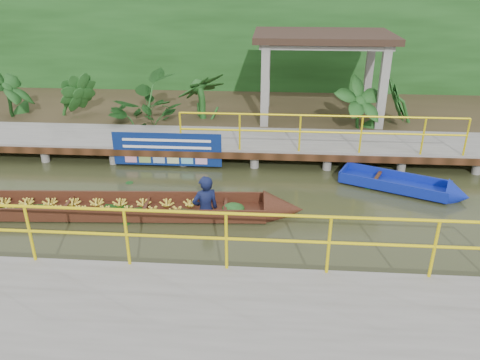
{
  "coord_description": "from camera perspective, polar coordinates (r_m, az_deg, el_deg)",
  "views": [
    {
      "loc": [
        1.47,
        -9.32,
        5.08
      ],
      "look_at": [
        0.76,
        0.5,
        0.6
      ],
      "focal_mm": 35.0,
      "sensor_mm": 36.0,
      "label": 1
    }
  ],
  "objects": [
    {
      "name": "blue_banner",
      "position": [
        12.95,
        -8.89,
        3.73
      ],
      "size": [
        3.0,
        0.04,
        0.94
      ],
      "color": "navy",
      "rests_on": "ground"
    },
    {
      "name": "moored_blue_boat",
      "position": [
        12.3,
        21.59,
        -1.1
      ],
      "size": [
        3.11,
        1.95,
        0.73
      ],
      "rotation": [
        0.0,
        0.0,
        -0.42
      ],
      "color": "#0D1E94",
      "rests_on": "ground"
    },
    {
      "name": "far_dock",
      "position": [
        13.63,
        -2.21,
        4.72
      ],
      "size": [
        16.0,
        2.06,
        1.66
      ],
      "color": "slate",
      "rests_on": "ground"
    },
    {
      "name": "pavilion",
      "position": [
        15.85,
        10.04,
        15.91
      ],
      "size": [
        4.4,
        3.0,
        3.0
      ],
      "color": "slate",
      "rests_on": "ground"
    },
    {
      "name": "foliage_backdrop",
      "position": [
        19.61,
        -0.2,
        15.44
      ],
      "size": [
        30.0,
        0.8,
        4.0
      ],
      "primitive_type": "cube",
      "color": "#183F14",
      "rests_on": "ground"
    },
    {
      "name": "ground",
      "position": [
        10.71,
        -4.25,
        -3.91
      ],
      "size": [
        80.0,
        80.0,
        0.0
      ],
      "primitive_type": "plane",
      "color": "#2F351A",
      "rests_on": "ground"
    },
    {
      "name": "land_strip",
      "position": [
        17.56,
        -0.82,
        8.43
      ],
      "size": [
        30.0,
        8.0,
        0.45
      ],
      "primitive_type": "cube",
      "color": "#352B1A",
      "rests_on": "ground"
    },
    {
      "name": "tropical_plants",
      "position": [
        15.3,
        -5.74,
        10.23
      ],
      "size": [
        14.43,
        1.43,
        1.79
      ],
      "color": "#183F14",
      "rests_on": "ground"
    },
    {
      "name": "vendor_boat",
      "position": [
        10.85,
        -14.25,
        -2.78
      ],
      "size": [
        8.93,
        1.36,
        2.08
      ],
      "rotation": [
        0.0,
        0.0,
        0.06
      ],
      "color": "#391B0F",
      "rests_on": "ground"
    },
    {
      "name": "near_dock",
      "position": [
        7.02,
        -0.86,
        -18.44
      ],
      "size": [
        18.0,
        2.4,
        1.73
      ],
      "color": "slate",
      "rests_on": "ground"
    }
  ]
}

